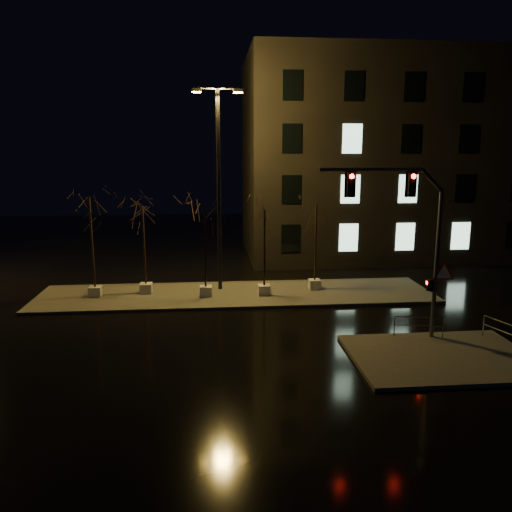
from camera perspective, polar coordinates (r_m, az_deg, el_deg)
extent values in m
plane|color=black|center=(22.44, -1.43, -8.82)|extent=(90.00, 90.00, 0.00)
cube|color=#484641|center=(28.11, -2.23, -4.41)|extent=(22.00, 5.00, 0.15)
cube|color=#484641|center=(21.07, 20.44, -10.76)|extent=(7.00, 5.00, 0.15)
cube|color=black|center=(41.90, 16.62, 10.69)|extent=(25.00, 12.00, 15.00)
cube|color=silver|center=(28.78, -17.88, -3.88)|extent=(0.65, 0.65, 0.55)
cylinder|color=black|center=(28.20, -18.23, 1.47)|extent=(0.11, 0.11, 4.90)
cube|color=silver|center=(28.74, -12.45, -3.60)|extent=(0.65, 0.65, 0.55)
cylinder|color=black|center=(28.21, -12.67, 1.18)|extent=(0.11, 0.11, 4.32)
cube|color=silver|center=(27.62, -5.75, -4.00)|extent=(0.65, 0.65, 0.55)
cylinder|color=black|center=(27.06, -5.85, 1.05)|extent=(0.11, 0.11, 4.40)
cube|color=silver|center=(27.73, 0.95, -3.88)|extent=(0.65, 0.65, 0.55)
cylinder|color=black|center=(27.19, 0.96, 0.89)|extent=(0.11, 0.11, 4.14)
cube|color=silver|center=(29.08, 6.71, -3.22)|extent=(0.65, 0.65, 0.55)
cylinder|color=black|center=(28.56, 6.83, 1.57)|extent=(0.11, 0.11, 4.38)
cylinder|color=#525459|center=(22.08, 19.92, -1.09)|extent=(0.19, 0.19, 6.19)
cylinder|color=#525459|center=(20.68, 13.01, 9.59)|extent=(4.13, 0.39, 0.14)
cube|color=black|center=(21.20, 17.41, 7.86)|extent=(0.32, 0.25, 0.93)
cube|color=black|center=(20.53, 10.80, 8.08)|extent=(0.32, 0.25, 0.93)
cube|color=black|center=(22.18, 19.22, -3.17)|extent=(0.24, 0.20, 0.46)
cone|color=red|center=(22.21, 20.65, -1.88)|extent=(1.07, 0.10, 1.07)
sphere|color=#FF0C07|center=(21.61, 20.60, 8.54)|extent=(0.19, 0.19, 0.19)
cylinder|color=black|center=(28.08, -4.26, 7.25)|extent=(0.22, 0.22, 11.12)
cylinder|color=black|center=(28.21, -4.44, 18.58)|extent=(2.45, 0.11, 0.11)
cube|color=yellow|center=(28.20, -6.82, 18.20)|extent=(0.56, 0.31, 0.22)
cube|color=yellow|center=(28.23, -2.06, 18.26)|extent=(0.56, 0.31, 0.22)
cylinder|color=#525459|center=(22.35, 15.54, -7.81)|extent=(0.05, 0.05, 0.83)
cylinder|color=#525459|center=(22.80, 20.59, -7.75)|extent=(0.05, 0.05, 0.83)
cylinder|color=#525459|center=(22.41, 18.16, -6.67)|extent=(2.00, 0.41, 0.04)
cylinder|color=#525459|center=(22.53, 18.11, -7.56)|extent=(2.00, 0.41, 0.04)
cylinder|color=#525459|center=(23.66, 24.55, -7.31)|extent=(0.05, 0.05, 0.87)
cylinder|color=#525459|center=(22.93, 26.43, -6.81)|extent=(0.64, 1.85, 0.04)
cylinder|color=#525459|center=(23.04, 26.34, -7.72)|extent=(0.64, 1.85, 0.04)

